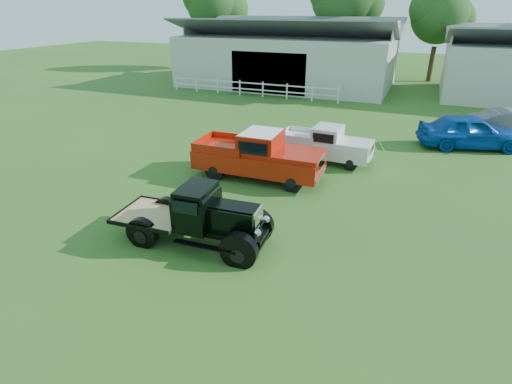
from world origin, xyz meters
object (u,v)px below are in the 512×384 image
at_px(vintage_flatbed, 195,215).
at_px(red_pickup, 258,155).
at_px(misc_car_blue, 471,131).
at_px(white_pickup, 325,144).

height_order(vintage_flatbed, red_pickup, red_pickup).
bearing_deg(misc_car_blue, vintage_flatbed, 132.09).
relative_size(vintage_flatbed, misc_car_blue, 0.95).
height_order(white_pickup, misc_car_blue, misc_car_blue).
xyz_separation_m(vintage_flatbed, misc_car_blue, (8.21, 13.16, -0.09)).
bearing_deg(white_pickup, red_pickup, -121.67).
height_order(vintage_flatbed, misc_car_blue, vintage_flatbed).
bearing_deg(vintage_flatbed, white_pickup, 73.85).
distance_m(vintage_flatbed, white_pickup, 8.70).
relative_size(vintage_flatbed, red_pickup, 0.86).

